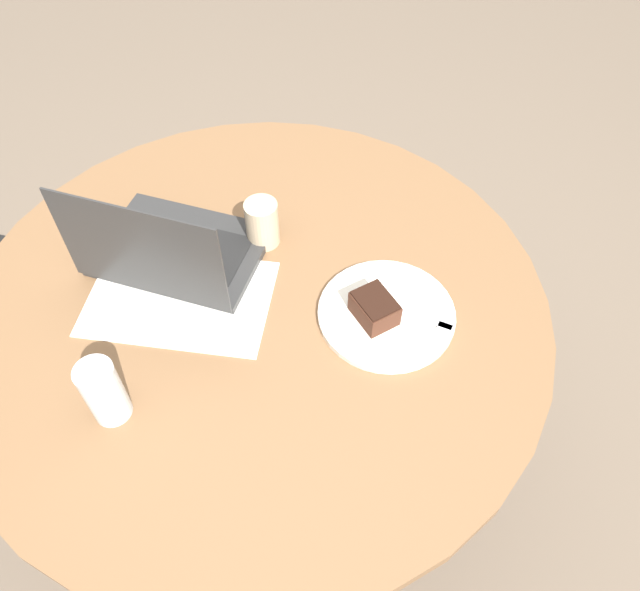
{
  "coord_description": "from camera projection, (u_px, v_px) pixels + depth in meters",
  "views": [
    {
      "loc": [
        0.26,
        -0.69,
        1.65
      ],
      "look_at": [
        0.13,
        0.01,
        0.75
      ],
      "focal_mm": 35.0,
      "sensor_mm": 36.0,
      "label": 1
    }
  ],
  "objects": [
    {
      "name": "cake_slice",
      "position": [
        375.0,
        306.0,
        1.14
      ],
      "size": [
        0.1,
        0.1,
        0.05
      ],
      "rotation": [
        0.0,
        0.0,
        5.44
      ],
      "color": "#472619",
      "rests_on": "plate"
    },
    {
      "name": "coffee_glass",
      "position": [
        262.0,
        223.0,
        1.25
      ],
      "size": [
        0.07,
        0.07,
        0.1
      ],
      "color": "#C6AD89",
      "rests_on": "dining_table"
    },
    {
      "name": "laptop",
      "position": [
        172.0,
        250.0,
        1.22
      ],
      "size": [
        0.35,
        0.27,
        0.23
      ],
      "rotation": [
        0.0,
        0.0,
        6.16
      ],
      "color": "#2D2D2D",
      "rests_on": "dining_table"
    },
    {
      "name": "ground_plane",
      "position": [
        276.0,
        456.0,
        1.75
      ],
      "size": [
        12.0,
        12.0,
        0.0
      ],
      "primitive_type": "plane",
      "color": "#6B5B4C"
    },
    {
      "name": "fork",
      "position": [
        418.0,
        317.0,
        1.15
      ],
      "size": [
        0.17,
        0.06,
        0.0
      ],
      "rotation": [
        0.0,
        0.0,
        6.05
      ],
      "color": "silver",
      "rests_on": "plate"
    },
    {
      "name": "paper_document",
      "position": [
        180.0,
        298.0,
        1.19
      ],
      "size": [
        0.36,
        0.25,
        0.0
      ],
      "rotation": [
        0.0,
        0.0,
        0.05
      ],
      "color": "white",
      "rests_on": "dining_table"
    },
    {
      "name": "water_glass",
      "position": [
        104.0,
        392.0,
        1.0
      ],
      "size": [
        0.06,
        0.06,
        0.13
      ],
      "color": "silver",
      "rests_on": "dining_table"
    },
    {
      "name": "plate",
      "position": [
        386.0,
        314.0,
        1.17
      ],
      "size": [
        0.26,
        0.26,
        0.01
      ],
      "color": "silver",
      "rests_on": "dining_table"
    },
    {
      "name": "dining_table",
      "position": [
        261.0,
        345.0,
        1.31
      ],
      "size": [
        1.12,
        1.12,
        0.71
      ],
      "color": "brown",
      "rests_on": "ground_plane"
    }
  ]
}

